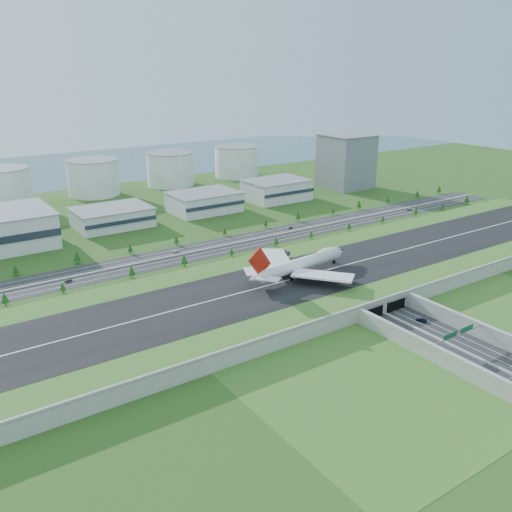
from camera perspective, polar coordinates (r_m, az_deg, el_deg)
ground at (r=327.63m, az=6.94°, el=-2.94°), size 1200.00×1200.00×0.00m
airfield_deck at (r=326.04m, az=6.98°, el=-2.27°), size 520.00×100.00×9.20m
underpass_road at (r=267.08m, az=21.18°, el=-8.82°), size 38.80×120.40×8.00m
sign_gantry_near at (r=267.63m, az=20.51°, el=-7.82°), size 38.70×0.70×9.80m
north_expressway at (r=399.26m, az=-1.98°, el=1.36°), size 560.00×36.00×0.12m
tree_row at (r=408.53m, az=0.11°, el=2.46°), size 504.31×48.68×8.37m
hangar_mid_a at (r=455.16m, az=-14.90°, el=3.96°), size 58.00×42.00×15.00m
hangar_mid_b at (r=488.08m, az=-5.49°, el=5.67°), size 58.00×42.00×17.00m
hangar_mid_c at (r=529.76m, az=2.15°, el=6.95°), size 58.00×42.00×19.00m
office_tower at (r=590.18m, az=9.46°, el=9.78°), size 46.00×46.00×55.00m
fuel_tank_a at (r=553.12m, az=-25.18°, el=6.51°), size 50.00×50.00×35.00m
fuel_tank_b at (r=571.86m, az=-16.77°, el=7.90°), size 50.00×50.00×35.00m
fuel_tank_c at (r=602.14m, az=-9.01°, el=9.03°), size 50.00×50.00×35.00m
fuel_tank_d at (r=642.31m, az=-2.07°, el=9.89°), size 50.00×50.00×35.00m
bay_water at (r=745.18m, az=-18.20°, el=8.91°), size 1200.00×260.00×0.06m
boeing_747 at (r=315.96m, az=4.71°, el=-0.83°), size 78.30×73.62×24.24m
car_0 at (r=267.24m, az=17.62°, el=-8.96°), size 2.76×5.03×1.62m
car_1 at (r=255.25m, az=21.94°, el=-10.96°), size 1.77×4.31×1.39m
car_2 at (r=291.42m, az=17.02°, el=-6.46°), size 4.21×5.84×1.48m
car_4 at (r=347.34m, az=-19.16°, el=-2.43°), size 5.32×3.82×1.68m
car_5 at (r=436.23m, az=3.60°, el=3.01°), size 4.16×1.69×1.34m
car_6 at (r=510.59m, az=15.76°, el=4.77°), size 6.80×5.11×1.72m
car_7 at (r=383.25m, az=-8.55°, el=0.48°), size 5.27×3.05×1.44m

